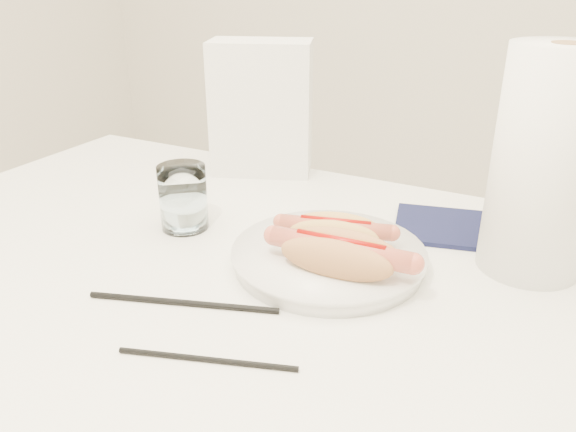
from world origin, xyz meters
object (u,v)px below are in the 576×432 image
at_px(plate, 328,259).
at_px(water_glass, 183,197).
at_px(napkin_box, 262,108).
at_px(table, 240,307).
at_px(hotdog_right, 340,254).
at_px(hotdog_left, 335,231).
at_px(paper_towel_roll, 545,164).

distance_m(plate, water_glass, 0.24).
bearing_deg(plate, napkin_box, 132.39).
bearing_deg(table, hotdog_right, 9.44).
xyz_separation_m(hotdog_left, napkin_box, (-0.26, 0.26, 0.08)).
distance_m(hotdog_left, napkin_box, 0.38).
distance_m(water_glass, paper_towel_roll, 0.50).
distance_m(table, hotdog_right, 0.17).
bearing_deg(plate, table, -148.78).
height_order(plate, hotdog_right, hotdog_right).
bearing_deg(napkin_box, hotdog_left, -66.27).
xyz_separation_m(table, plate, (0.10, 0.06, 0.07)).
xyz_separation_m(plate, napkin_box, (-0.26, 0.29, 0.11)).
relative_size(table, hotdog_right, 6.66).
distance_m(plate, napkin_box, 0.41).
height_order(plate, paper_towel_roll, paper_towel_roll).
distance_m(table, plate, 0.14).
distance_m(plate, paper_towel_roll, 0.29).
relative_size(hotdog_left, napkin_box, 0.62).
bearing_deg(paper_towel_roll, table, -152.01).
distance_m(plate, hotdog_left, 0.04).
height_order(plate, water_glass, water_glass).
bearing_deg(napkin_box, paper_towel_roll, -39.98).
bearing_deg(plate, hotdog_left, 93.09).
xyz_separation_m(plate, hotdog_left, (-0.00, 0.02, 0.03)).
distance_m(hotdog_left, water_glass, 0.24).
bearing_deg(water_glass, hotdog_left, 3.49).
bearing_deg(water_glass, hotdog_right, -10.22).
bearing_deg(hotdog_right, water_glass, 167.04).
xyz_separation_m(napkin_box, paper_towel_roll, (0.50, -0.17, 0.02)).
distance_m(table, napkin_box, 0.43).
relative_size(plate, napkin_box, 1.02).
bearing_deg(napkin_box, plate, -68.61).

